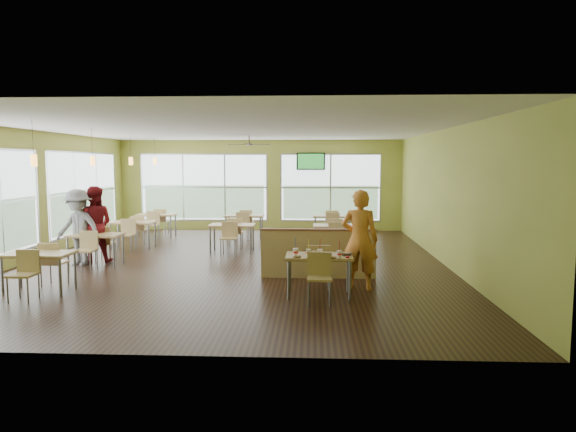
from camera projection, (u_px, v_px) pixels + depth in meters
The scene contains 20 objects.
room at pixel (234, 197), 12.24m from camera, with size 12.00×12.04×3.20m.
window_bays at pixel (163, 194), 15.44m from camera, with size 9.24×10.24×2.38m.
main_table at pixel (319, 262), 9.27m from camera, with size 1.22×1.52×0.87m.
half_wall_divider at pixel (318, 253), 10.72m from camera, with size 2.40×0.14×1.04m.
dining_tables at pixel (206, 228), 14.10m from camera, with size 6.92×8.72×0.87m.
pendant_lights at pixel (112, 161), 12.98m from camera, with size 0.11×7.31×0.86m.
ceiling_fan at pixel (249, 144), 15.08m from camera, with size 1.25×1.25×0.29m.
tv_backwall at pixel (311, 161), 17.92m from camera, with size 1.00×0.07×0.60m.
man_plaid at pixel (360, 240), 9.71m from camera, with size 0.70×0.46×1.91m, color #DB5618.
patron_maroon at pixel (94, 224), 12.38m from camera, with size 0.90×0.70×1.85m, color maroon.
patron_grey at pixel (78, 227), 12.03m from camera, with size 1.16×0.67×1.79m, color slate.
cup_blue at pixel (296, 252), 9.17m from camera, with size 0.10×0.10×0.36m.
cup_yellow at pixel (308, 252), 9.17m from camera, with size 0.09×0.09×0.32m.
cup_red_near at pixel (320, 253), 9.11m from camera, with size 0.10×0.10×0.35m.
cup_red_far at pixel (339, 254), 9.02m from camera, with size 0.09×0.09×0.32m.
food_basket at pixel (346, 254), 9.24m from camera, with size 0.21×0.21×0.05m.
ketchup_cup at pixel (347, 257), 8.99m from camera, with size 0.06×0.06×0.03m, color #AD0010.
wrapper_left at pixel (297, 256), 9.03m from camera, with size 0.15×0.14×0.04m, color #AA8852.
wrapper_mid at pixel (316, 252), 9.45m from camera, with size 0.19×0.17×0.05m, color #AA8852.
wrapper_right at pixel (332, 257), 8.94m from camera, with size 0.15×0.13×0.04m, color #AA8852.
Camera 1 is at (1.88, -12.15, 2.42)m, focal length 32.00 mm.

